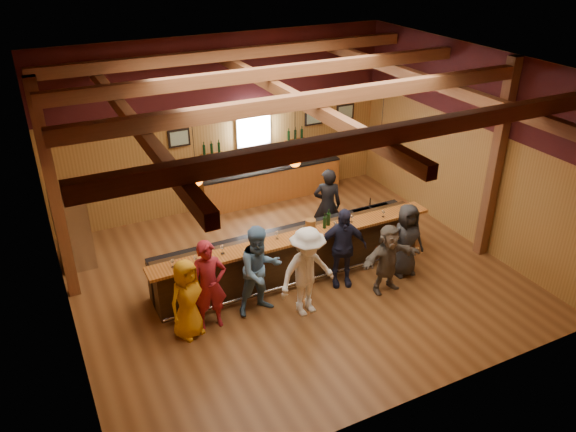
% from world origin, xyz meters
% --- Properties ---
extents(room, '(9.04, 9.00, 4.52)m').
position_xyz_m(room, '(0.00, 0.06, 3.21)').
color(room, brown).
rests_on(room, ground).
extents(bar_counter, '(6.30, 1.07, 1.11)m').
position_xyz_m(bar_counter, '(0.02, 0.15, 0.52)').
color(bar_counter, black).
rests_on(bar_counter, ground).
extents(back_bar_cabinet, '(4.00, 0.52, 0.95)m').
position_xyz_m(back_bar_cabinet, '(1.20, 3.72, 0.48)').
color(back_bar_cabinet, brown).
rests_on(back_bar_cabinet, ground).
extents(window, '(0.95, 0.09, 0.95)m').
position_xyz_m(window, '(0.80, 3.95, 2.05)').
color(window, silver).
rests_on(window, room).
extents(framed_pictures, '(5.35, 0.05, 0.45)m').
position_xyz_m(framed_pictures, '(1.67, 3.94, 2.10)').
color(framed_pictures, black).
rests_on(framed_pictures, room).
extents(wine_shelves, '(3.00, 0.18, 0.30)m').
position_xyz_m(wine_shelves, '(0.80, 3.88, 1.62)').
color(wine_shelves, brown).
rests_on(wine_shelves, room).
extents(pendant_lights, '(4.24, 0.24, 1.37)m').
position_xyz_m(pendant_lights, '(0.00, 0.00, 2.71)').
color(pendant_lights, black).
rests_on(pendant_lights, room).
extents(stainless_fridge, '(0.70, 0.70, 1.80)m').
position_xyz_m(stainless_fridge, '(-4.10, 2.60, 0.90)').
color(stainless_fridge, silver).
rests_on(stainless_fridge, ground).
extents(customer_orange, '(0.91, 0.76, 1.58)m').
position_xyz_m(customer_orange, '(-2.59, -0.83, 0.79)').
color(customer_orange, orange).
rests_on(customer_orange, ground).
extents(customer_redvest, '(0.71, 0.51, 1.81)m').
position_xyz_m(customer_redvest, '(-2.14, -0.75, 0.90)').
color(customer_redvest, maroon).
rests_on(customer_redvest, ground).
extents(customer_denim, '(0.95, 0.76, 1.86)m').
position_xyz_m(customer_denim, '(-1.12, -0.76, 0.93)').
color(customer_denim, '#527CA5').
rests_on(customer_denim, ground).
extents(customer_white, '(1.29, 0.86, 1.87)m').
position_xyz_m(customer_white, '(-0.34, -1.21, 0.93)').
color(customer_white, white).
rests_on(customer_white, ground).
extents(customer_navy, '(1.12, 0.76, 1.77)m').
position_xyz_m(customer_navy, '(0.77, -0.65, 0.89)').
color(customer_navy, '#1D203A').
rests_on(customer_navy, ground).
extents(customer_brown, '(1.41, 0.49, 1.51)m').
position_xyz_m(customer_brown, '(1.49, -1.26, 0.75)').
color(customer_brown, '#62594E').
rests_on(customer_brown, ground).
extents(customer_dark, '(0.84, 0.58, 1.65)m').
position_xyz_m(customer_dark, '(2.21, -0.91, 0.82)').
color(customer_dark, '#262628').
rests_on(customer_dark, ground).
extents(bartender, '(0.78, 0.67, 1.82)m').
position_xyz_m(bartender, '(1.46, 1.15, 0.91)').
color(bartender, black).
rests_on(bartender, ground).
extents(ice_bucket, '(0.22, 0.22, 0.24)m').
position_xyz_m(ice_bucket, '(0.35, -0.06, 1.23)').
color(ice_bucket, brown).
rests_on(ice_bucket, bar_counter).
extents(bottle_a, '(0.08, 0.08, 0.37)m').
position_xyz_m(bottle_a, '(0.79, -0.04, 1.26)').
color(bottle_a, black).
rests_on(bottle_a, bar_counter).
extents(bottle_b, '(0.07, 0.07, 0.34)m').
position_xyz_m(bottle_b, '(0.65, -0.12, 1.24)').
color(bottle_b, black).
rests_on(bottle_b, bar_counter).
extents(glass_a, '(0.08, 0.08, 0.17)m').
position_xyz_m(glass_a, '(-2.64, -0.17, 1.23)').
color(glass_a, silver).
rests_on(glass_a, bar_counter).
extents(glass_b, '(0.08, 0.08, 0.18)m').
position_xyz_m(glass_b, '(-2.22, -0.26, 1.24)').
color(glass_b, silver).
rests_on(glass_b, bar_counter).
extents(glass_c, '(0.09, 0.09, 0.20)m').
position_xyz_m(glass_c, '(-1.64, -0.14, 1.25)').
color(glass_c, silver).
rests_on(glass_c, bar_counter).
extents(glass_d, '(0.09, 0.09, 0.20)m').
position_xyz_m(glass_d, '(-1.02, -0.28, 1.25)').
color(glass_d, silver).
rests_on(glass_d, bar_counter).
extents(glass_e, '(0.08, 0.08, 0.18)m').
position_xyz_m(glass_e, '(-0.44, -0.09, 1.24)').
color(glass_e, silver).
rests_on(glass_e, bar_counter).
extents(glass_f, '(0.08, 0.08, 0.18)m').
position_xyz_m(glass_f, '(0.84, -0.24, 1.24)').
color(glass_f, silver).
rests_on(glass_f, bar_counter).
extents(glass_g, '(0.08, 0.08, 0.18)m').
position_xyz_m(glass_g, '(1.30, -0.14, 1.24)').
color(glass_g, silver).
rests_on(glass_g, bar_counter).
extents(glass_h, '(0.07, 0.07, 0.16)m').
position_xyz_m(glass_h, '(2.05, -0.25, 1.23)').
color(glass_h, silver).
rests_on(glass_h, bar_counter).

